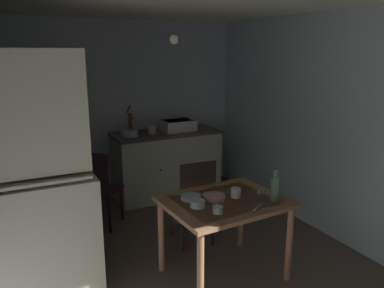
{
  "coord_description": "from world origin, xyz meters",
  "views": [
    {
      "loc": [
        -1.28,
        -2.91,
        1.99
      ],
      "look_at": [
        0.27,
        0.22,
        1.13
      ],
      "focal_mm": 35.67,
      "sensor_mm": 36.0,
      "label": 1
    }
  ],
  "objects_px": {
    "hutch_cabinet": "(24,188)",
    "serving_bowl_wide": "(197,204)",
    "mixing_bowl_counter": "(130,133)",
    "dining_table": "(224,210)",
    "sink_basin": "(178,125)",
    "chair_by_counter": "(98,188)",
    "hand_pump": "(130,122)",
    "glass_bottle": "(275,188)",
    "chair_far_side": "(194,201)",
    "mug_dark": "(236,193)"
  },
  "relations": [
    {
      "from": "hutch_cabinet",
      "to": "hand_pump",
      "type": "bearing_deg",
      "value": 49.88
    },
    {
      "from": "hand_pump",
      "to": "serving_bowl_wide",
      "type": "bearing_deg",
      "value": -92.99
    },
    {
      "from": "hutch_cabinet",
      "to": "serving_bowl_wide",
      "type": "distance_m",
      "value": 1.38
    },
    {
      "from": "hand_pump",
      "to": "mug_dark",
      "type": "bearing_deg",
      "value": -82.1
    },
    {
      "from": "hutch_cabinet",
      "to": "sink_basin",
      "type": "relative_size",
      "value": 4.55
    },
    {
      "from": "chair_by_counter",
      "to": "mug_dark",
      "type": "xyz_separation_m",
      "value": [
        0.9,
        -1.44,
        0.29
      ]
    },
    {
      "from": "hutch_cabinet",
      "to": "chair_by_counter",
      "type": "relative_size",
      "value": 2.19
    },
    {
      "from": "chair_by_counter",
      "to": "hutch_cabinet",
      "type": "bearing_deg",
      "value": -128.37
    },
    {
      "from": "hutch_cabinet",
      "to": "serving_bowl_wide",
      "type": "bearing_deg",
      "value": -21.19
    },
    {
      "from": "hutch_cabinet",
      "to": "sink_basin",
      "type": "xyz_separation_m",
      "value": [
        2.05,
        1.6,
        0.04
      ]
    },
    {
      "from": "hutch_cabinet",
      "to": "chair_by_counter",
      "type": "xyz_separation_m",
      "value": [
        0.78,
        0.99,
        -0.46
      ]
    },
    {
      "from": "hutch_cabinet",
      "to": "serving_bowl_wide",
      "type": "xyz_separation_m",
      "value": [
        1.28,
        -0.49,
        -0.18
      ]
    },
    {
      "from": "sink_basin",
      "to": "chair_by_counter",
      "type": "relative_size",
      "value": 0.48
    },
    {
      "from": "dining_table",
      "to": "glass_bottle",
      "type": "relative_size",
      "value": 3.75
    },
    {
      "from": "dining_table",
      "to": "hutch_cabinet",
      "type": "bearing_deg",
      "value": 163.38
    },
    {
      "from": "hutch_cabinet",
      "to": "dining_table",
      "type": "bearing_deg",
      "value": -16.62
    },
    {
      "from": "chair_far_side",
      "to": "sink_basin",
      "type": "bearing_deg",
      "value": 71.8
    },
    {
      "from": "mixing_bowl_counter",
      "to": "dining_table",
      "type": "xyz_separation_m",
      "value": [
        0.22,
        -2.02,
        -0.32
      ]
    },
    {
      "from": "chair_by_counter",
      "to": "mug_dark",
      "type": "relative_size",
      "value": 10.6
    },
    {
      "from": "mixing_bowl_counter",
      "to": "glass_bottle",
      "type": "distance_m",
      "value": 2.3
    },
    {
      "from": "glass_bottle",
      "to": "sink_basin",
      "type": "bearing_deg",
      "value": 87.09
    },
    {
      "from": "sink_basin",
      "to": "chair_by_counter",
      "type": "xyz_separation_m",
      "value": [
        -1.26,
        -0.62,
        -0.5
      ]
    },
    {
      "from": "hutch_cabinet",
      "to": "mug_dark",
      "type": "distance_m",
      "value": 1.75
    },
    {
      "from": "sink_basin",
      "to": "serving_bowl_wide",
      "type": "xyz_separation_m",
      "value": [
        -0.77,
        -2.1,
        -0.22
      ]
    },
    {
      "from": "dining_table",
      "to": "chair_by_counter",
      "type": "bearing_deg",
      "value": 118.16
    },
    {
      "from": "serving_bowl_wide",
      "to": "sink_basin",
      "type": "bearing_deg",
      "value": 69.86
    },
    {
      "from": "chair_by_counter",
      "to": "glass_bottle",
      "type": "relative_size",
      "value": 3.2
    },
    {
      "from": "hand_pump",
      "to": "dining_table",
      "type": "distance_m",
      "value": 2.17
    },
    {
      "from": "chair_far_side",
      "to": "glass_bottle",
      "type": "distance_m",
      "value": 0.98
    },
    {
      "from": "chair_by_counter",
      "to": "mug_dark",
      "type": "bearing_deg",
      "value": -57.99
    },
    {
      "from": "sink_basin",
      "to": "hand_pump",
      "type": "distance_m",
      "value": 0.66
    },
    {
      "from": "chair_far_side",
      "to": "serving_bowl_wide",
      "type": "bearing_deg",
      "value": -114.17
    },
    {
      "from": "mixing_bowl_counter",
      "to": "serving_bowl_wide",
      "type": "height_order",
      "value": "mixing_bowl_counter"
    },
    {
      "from": "mug_dark",
      "to": "glass_bottle",
      "type": "height_order",
      "value": "glass_bottle"
    },
    {
      "from": "dining_table",
      "to": "chair_by_counter",
      "type": "distance_m",
      "value": 1.65
    },
    {
      "from": "hand_pump",
      "to": "dining_table",
      "type": "bearing_deg",
      "value": -85.41
    },
    {
      "from": "serving_bowl_wide",
      "to": "mug_dark",
      "type": "height_order",
      "value": "mug_dark"
    },
    {
      "from": "chair_far_side",
      "to": "mug_dark",
      "type": "bearing_deg",
      "value": -80.3
    },
    {
      "from": "sink_basin",
      "to": "chair_far_side",
      "type": "xyz_separation_m",
      "value": [
        -0.47,
        -1.44,
        -0.5
      ]
    },
    {
      "from": "hutch_cabinet",
      "to": "mug_dark",
      "type": "relative_size",
      "value": 23.19
    },
    {
      "from": "hutch_cabinet",
      "to": "mixing_bowl_counter",
      "type": "height_order",
      "value": "hutch_cabinet"
    },
    {
      "from": "dining_table",
      "to": "chair_far_side",
      "type": "xyz_separation_m",
      "value": [
        0.02,
        0.63,
        -0.15
      ]
    },
    {
      "from": "sink_basin",
      "to": "serving_bowl_wide",
      "type": "relative_size",
      "value": 3.64
    },
    {
      "from": "hand_pump",
      "to": "glass_bottle",
      "type": "relative_size",
      "value": 1.36
    },
    {
      "from": "hand_pump",
      "to": "chair_far_side",
      "type": "relative_size",
      "value": 0.42
    },
    {
      "from": "hutch_cabinet",
      "to": "mixing_bowl_counter",
      "type": "bearing_deg",
      "value": 49.18
    },
    {
      "from": "chair_far_side",
      "to": "serving_bowl_wide",
      "type": "xyz_separation_m",
      "value": [
        -0.3,
        -0.66,
        0.28
      ]
    },
    {
      "from": "sink_basin",
      "to": "glass_bottle",
      "type": "xyz_separation_m",
      "value": [
        -0.12,
        -2.27,
        -0.14
      ]
    },
    {
      "from": "dining_table",
      "to": "chair_far_side",
      "type": "height_order",
      "value": "chair_far_side"
    },
    {
      "from": "chair_far_side",
      "to": "glass_bottle",
      "type": "xyz_separation_m",
      "value": [
        0.36,
        -0.84,
        0.36
      ]
    }
  ]
}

